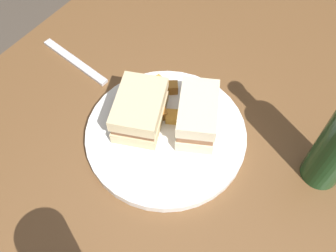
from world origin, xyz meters
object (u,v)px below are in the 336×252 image
at_px(plate, 167,135).
at_px(sandwich_half_right, 140,110).
at_px(fork, 75,61).
at_px(sandwich_half_left, 197,115).

relative_size(plate, sandwich_half_right, 2.11).
bearing_deg(fork, plate, 176.98).
height_order(plate, sandwich_half_left, sandwich_half_left).
height_order(plate, fork, plate).
bearing_deg(sandwich_half_right, plate, 96.11).
height_order(plate, sandwich_half_right, sandwich_half_right).
distance_m(sandwich_half_left, fork, 0.30).
distance_m(sandwich_half_left, sandwich_half_right, 0.10).
bearing_deg(sandwich_half_left, sandwich_half_right, -62.38).
distance_m(plate, sandwich_half_right, 0.07).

